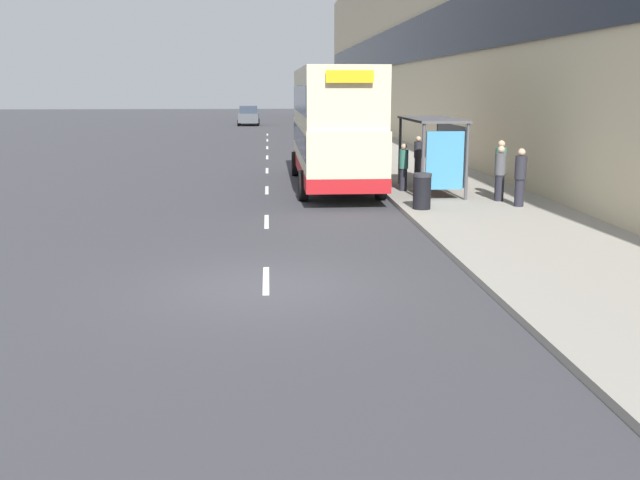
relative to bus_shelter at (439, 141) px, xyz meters
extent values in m
plane|color=#38383D|center=(-5.77, -10.83, -1.88)|extent=(220.00, 220.00, 0.00)
cube|color=gray|center=(0.73, 27.67, -1.81)|extent=(5.00, 93.00, 0.14)
cube|color=#C6B793|center=(4.73, 27.67, 5.29)|extent=(3.00, 93.00, 14.32)
cube|color=black|center=(3.19, 27.67, 4.57)|extent=(0.12, 89.28, 2.58)
cube|color=silver|center=(-5.77, -10.35, -1.87)|extent=(0.12, 2.00, 0.01)
cube|color=silver|center=(-5.77, -4.22, -1.87)|extent=(0.12, 2.00, 0.01)
cube|color=silver|center=(-5.77, 1.92, -1.87)|extent=(0.12, 2.00, 0.01)
cube|color=silver|center=(-5.77, 8.05, -1.87)|extent=(0.12, 2.00, 0.01)
cube|color=silver|center=(-5.77, 14.18, -1.87)|extent=(0.12, 2.00, 0.01)
cube|color=silver|center=(-5.77, 20.32, -1.87)|extent=(0.12, 2.00, 0.01)
cube|color=silver|center=(-5.77, 26.45, -1.87)|extent=(0.12, 2.00, 0.01)
cube|color=silver|center=(-5.77, 32.59, -1.87)|extent=(0.12, 2.00, 0.01)
cube|color=#4C4C51|center=(-0.17, 0.35, 0.70)|extent=(1.60, 4.20, 0.08)
cylinder|color=#4C4C51|center=(-0.87, -1.65, -0.54)|extent=(0.10, 0.10, 2.40)
cylinder|color=#4C4C51|center=(-0.87, 2.35, -0.54)|extent=(0.10, 0.10, 2.40)
cylinder|color=#4C4C51|center=(0.53, -1.65, -0.54)|extent=(0.10, 0.10, 2.40)
cylinder|color=#4C4C51|center=(0.53, 2.35, -0.54)|extent=(0.10, 0.10, 2.40)
cube|color=#99A8B2|center=(0.50, 0.35, -0.42)|extent=(0.04, 3.68, 1.92)
cube|color=#3F8CBF|center=(-0.17, -1.59, -0.49)|extent=(1.19, 0.10, 1.82)
cube|color=maroon|center=(0.07, 0.35, -1.29)|extent=(0.36, 2.80, 0.08)
cube|color=beige|center=(-3.30, 2.68, -0.45)|extent=(2.55, 10.46, 1.85)
cube|color=beige|center=(-3.30, 2.68, 1.45)|extent=(2.50, 10.14, 1.95)
cube|color=#B2191E|center=(-3.30, 2.68, -1.15)|extent=(2.58, 10.51, 0.45)
cube|color=#2D3847|center=(-3.30, 2.68, -0.08)|extent=(2.58, 9.83, 0.81)
cube|color=#2D3847|center=(-3.30, 2.68, 1.35)|extent=(2.55, 9.83, 0.94)
cube|color=yellow|center=(-3.30, -2.53, 2.07)|extent=(1.40, 0.08, 0.36)
cylinder|color=black|center=(-4.57, 6.24, -1.38)|extent=(0.30, 1.00, 1.00)
cylinder|color=black|center=(-2.02, 6.24, -1.38)|extent=(0.30, 1.00, 1.00)
cylinder|color=black|center=(-4.57, -0.56, -1.38)|extent=(0.30, 1.00, 1.00)
cylinder|color=black|center=(-2.02, -0.56, -1.38)|extent=(0.30, 1.00, 1.00)
cube|color=#4C5156|center=(-7.58, 46.56, -1.15)|extent=(1.90, 4.31, 0.85)
cube|color=#2D3847|center=(-7.58, 46.78, -0.38)|extent=(1.67, 2.07, 0.69)
cylinder|color=black|center=(-6.63, 45.23, -1.58)|extent=(0.20, 0.60, 0.60)
cylinder|color=black|center=(-8.53, 45.23, -1.58)|extent=(0.20, 0.60, 0.60)
cylinder|color=black|center=(-6.63, 47.90, -1.58)|extent=(0.20, 0.60, 0.60)
cylinder|color=black|center=(-8.53, 47.90, -1.58)|extent=(0.20, 0.60, 0.60)
cylinder|color=#23232D|center=(1.79, -1.10, -1.30)|extent=(0.30, 0.30, 0.87)
cylinder|color=#337260|center=(1.79, -1.10, -0.50)|extent=(0.36, 0.36, 0.73)
sphere|color=tan|center=(1.79, -1.10, -0.02)|extent=(0.24, 0.24, 0.24)
cylinder|color=#23232D|center=(-1.07, 0.53, -1.35)|extent=(0.26, 0.26, 0.77)
cylinder|color=#337260|center=(-1.07, 0.53, -0.65)|extent=(0.32, 0.32, 0.64)
sphere|color=tan|center=(-1.07, 0.53, -0.22)|extent=(0.21, 0.21, 0.21)
cylinder|color=#23232D|center=(0.18, 4.12, -1.35)|extent=(0.26, 0.26, 0.77)
cylinder|color=#26262D|center=(0.18, 4.12, -0.65)|extent=(0.32, 0.32, 0.64)
sphere|color=tan|center=(0.18, 4.12, -0.22)|extent=(0.21, 0.21, 0.21)
cylinder|color=#23232D|center=(1.53, -1.91, -1.33)|extent=(0.28, 0.28, 0.82)
cylinder|color=#4C4C51|center=(1.53, -1.91, -0.58)|extent=(0.34, 0.34, 0.68)
sphere|color=tan|center=(1.53, -1.91, -0.13)|extent=(0.22, 0.22, 0.22)
cylinder|color=#23232D|center=(1.79, -2.99, -1.32)|extent=(0.28, 0.28, 0.82)
cylinder|color=#26262D|center=(1.79, -2.99, -0.57)|extent=(0.34, 0.34, 0.69)
sphere|color=tan|center=(1.79, -2.99, -0.11)|extent=(0.22, 0.22, 0.22)
cylinder|color=black|center=(-1.22, -3.24, -1.26)|extent=(0.52, 0.52, 0.95)
cylinder|color=#2D2D33|center=(-1.22, -3.24, -0.74)|extent=(0.55, 0.55, 0.10)
camera|label=1|loc=(-5.68, -23.64, 1.78)|focal=40.00mm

